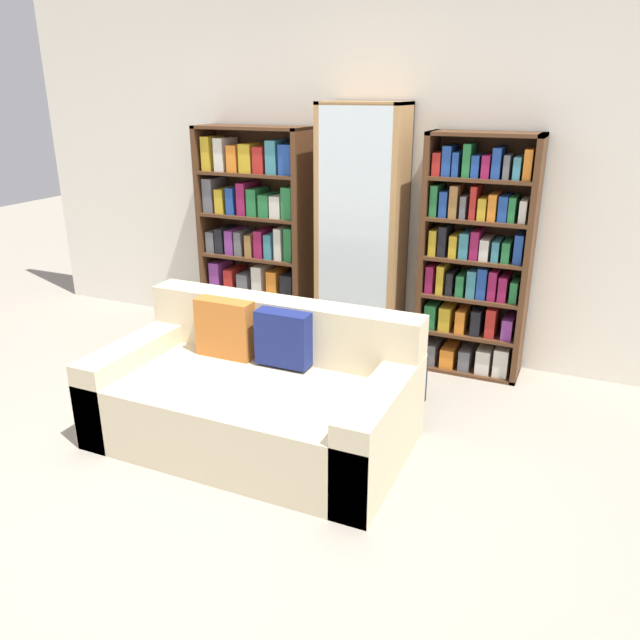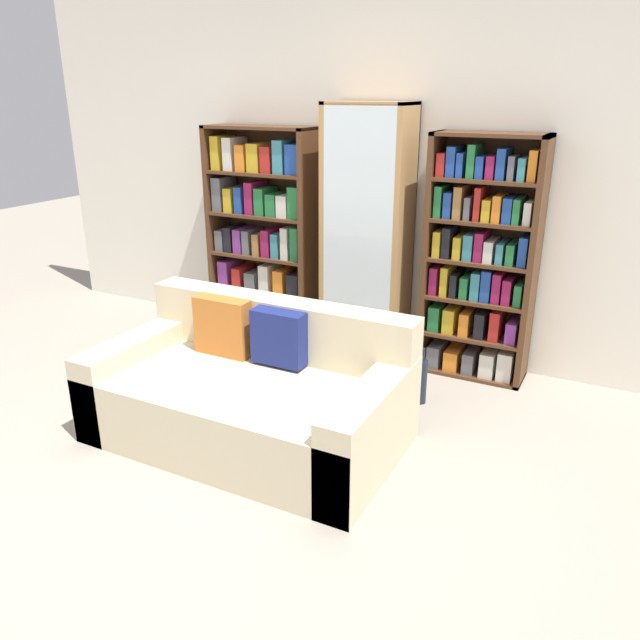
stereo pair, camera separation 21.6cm
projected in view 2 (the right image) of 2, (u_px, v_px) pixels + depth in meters
ground_plane at (174, 501)px, 3.13m from camera, size 16.00×16.00×0.00m
wall_back at (369, 174)px, 4.67m from camera, size 6.09×0.06×2.70m
couch at (251, 394)px, 3.64m from camera, size 1.76×0.98×0.76m
bookshelf_left at (263, 236)px, 5.03m from camera, size 0.90×0.32×1.69m
display_cabinet at (367, 236)px, 4.59m from camera, size 0.61×0.36×1.87m
bookshelf_right at (480, 262)px, 4.28m from camera, size 0.74×0.32×1.69m
wine_bottle at (421, 380)px, 4.07m from camera, size 0.08×0.08×0.39m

